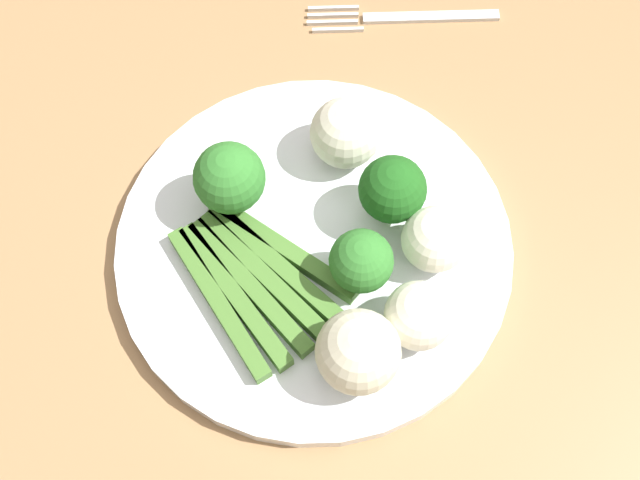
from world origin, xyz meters
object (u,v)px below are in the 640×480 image
Objects in this scene: broccoli_back_right at (230,173)px; fork at (402,18)px; dining_table at (317,270)px; asparagus_bundle at (254,279)px; cauliflower_near_center at (435,239)px; cauliflower_front at (358,352)px; cauliflower_edge at (419,316)px; broccoli_outer_edge at (361,262)px; broccoli_left at (392,189)px; plate at (320,247)px; cauliflower_back at (346,133)px.

fork is at bearing -32.28° from broccoli_back_right.
dining_table is at bearing -94.37° from broccoli_back_right.
asparagus_bundle is 2.95× the size of cauliflower_near_center.
fork is (0.32, -0.02, -0.04)m from cauliflower_front.
broccoli_back_right is 1.33× the size of cauliflower_edge.
broccoli_back_right is (0.07, 0.02, 0.03)m from asparagus_bundle.
asparagus_bundle is 2.57× the size of broccoli_outer_edge.
asparagus_bundle is 0.08m from broccoli_outer_edge.
cauliflower_front is at bearing 6.58° from asparagus_bundle.
broccoli_back_right is at bearing 85.63° from dining_table.
asparagus_bundle is at bearing 63.15° from fork.
cauliflower_front reaches higher than broccoli_outer_edge.
fork is (0.23, 0.03, -0.04)m from cauliflower_near_center.
broccoli_back_right is at bearing 151.03° from asparagus_bundle.
cauliflower_near_center is at bearing -103.78° from broccoli_back_right.
cauliflower_edge is (-0.10, -0.14, -0.01)m from broccoli_back_right.
asparagus_bundle is 0.12m from broccoli_left.
cauliflower_near_center and cauliflower_edge have the same top height.
plate is 5.31× the size of broccoli_outer_edge.
fork is at bearing -1.77° from broccoli_left.
broccoli_outer_edge is at bearing -148.11° from dining_table.
dining_table is at bearing 69.81° from cauliflower_near_center.
cauliflower_front is 0.32m from fork.
broccoli_outer_edge is 1.02× the size of cauliflower_back.
asparagus_bundle is at bearing 53.60° from cauliflower_front.
broccoli_outer_edge is 0.96× the size of cauliflower_front.
cauliflower_near_center is at bearing -91.97° from plate.
broccoli_left is 0.12m from cauliflower_front.
plate is at bearing 170.27° from cauliflower_back.
broccoli_outer_edge is 0.05m from cauliflower_edge.
asparagus_bundle is 0.13m from cauliflower_near_center.
broccoli_back_right is 0.12m from broccoli_left.
broccoli_left is 1.05× the size of cauliflower_front.
cauliflower_front reaches higher than dining_table.
asparagus_bundle is at bearing 123.94° from broccoli_left.
cauliflower_edge is at bearing -130.42° from plate.
broccoli_left is at bearing -89.37° from dining_table.
cauliflower_front is (-0.12, -0.04, 0.15)m from dining_table.
cauliflower_edge is 0.29× the size of fork.
broccoli_back_right is 0.09m from cauliflower_back.
cauliflower_back reaches higher than dining_table.
broccoli_back_right reaches higher than cauliflower_front.
fork is at bearing -15.88° from cauliflower_back.
plate is 0.10m from cauliflower_edge.
dining_table is at bearing 67.29° from fork.
cauliflower_back is 1.12× the size of cauliflower_edge.
cauliflower_back is at bearing 5.97° from cauliflower_front.
broccoli_back_right reaches higher than broccoli_left.
cauliflower_edge is at bearing -129.35° from broccoli_outer_edge.
plate is 0.06m from broccoli_outer_edge.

